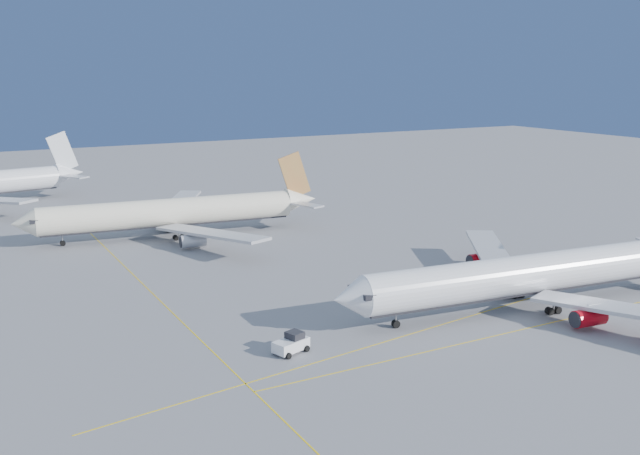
{
  "coord_description": "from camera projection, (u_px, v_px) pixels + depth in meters",
  "views": [
    {
      "loc": [
        -68.62,
        -81.3,
        34.97
      ],
      "look_at": [
        -8.65,
        27.92,
        7.0
      ],
      "focal_mm": 40.0,
      "sensor_mm": 36.0,
      "label": 1
    }
  ],
  "objects": [
    {
      "name": "ground",
      "position": [
        457.0,
        301.0,
        109.41
      ],
      "size": [
        500.0,
        500.0,
        0.0
      ],
      "primitive_type": "plane",
      "color": "slate",
      "rests_on": "ground"
    },
    {
      "name": "airliner_virgin",
      "position": [
        539.0,
        273.0,
        106.32
      ],
      "size": [
        67.25,
        60.12,
        16.59
      ],
      "rotation": [
        0.0,
        0.0,
        -0.1
      ],
      "color": "white",
      "rests_on": "ground"
    },
    {
      "name": "taxiway_lines",
      "position": [
        353.0,
        304.0,
        107.93
      ],
      "size": [
        118.86,
        140.0,
        0.02
      ],
      "color": "yellow",
      "rests_on": "ground"
    },
    {
      "name": "pushback_tug",
      "position": [
        292.0,
        343.0,
        89.36
      ],
      "size": [
        5.08,
        3.91,
        2.58
      ],
      "rotation": [
        0.0,
        0.0,
        0.31
      ],
      "color": "white",
      "rests_on": "ground"
    },
    {
      "name": "airliner_etihad",
      "position": [
        176.0,
        212.0,
        150.8
      ],
      "size": [
        64.48,
        59.26,
        16.82
      ],
      "rotation": [
        0.0,
        0.0,
        -0.1
      ],
      "color": "silver",
      "rests_on": "ground"
    }
  ]
}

